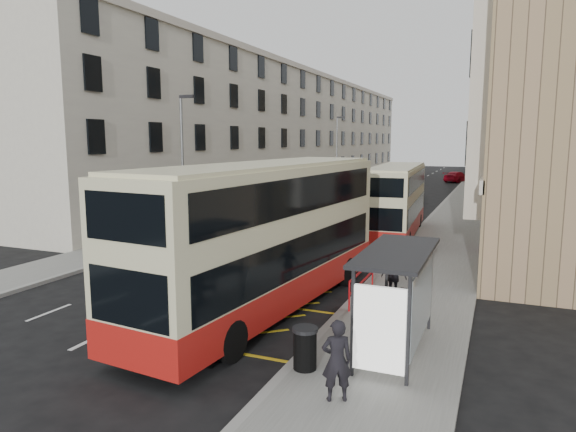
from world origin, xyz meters
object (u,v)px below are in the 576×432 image
at_px(white_van, 349,183).
at_px(litter_bin, 305,347).
at_px(pedestrian_near, 337,360).
at_px(bus_shelter, 399,281).
at_px(pedestrian_mid, 404,317).
at_px(car_silver, 377,176).
at_px(car_red, 457,177).
at_px(street_lamp_far, 337,149).
at_px(double_decker_rear, 396,201).
at_px(pedestrian_far, 394,277).
at_px(street_lamp_near, 183,158).
at_px(car_dark, 401,171).
at_px(double_decker_front, 267,237).

bearing_deg(white_van, litter_bin, -58.64).
bearing_deg(pedestrian_near, bus_shelter, -133.36).
height_order(pedestrian_mid, car_silver, pedestrian_mid).
bearing_deg(car_red, litter_bin, 113.08).
xyz_separation_m(street_lamp_far, double_decker_rear, (11.35, -25.24, -2.52)).
xyz_separation_m(double_decker_rear, pedestrian_far, (2.31, -12.34, -1.21)).
xyz_separation_m(street_lamp_near, street_lamp_far, (0.00, 30.00, 0.00)).
relative_size(litter_bin, white_van, 0.18).
bearing_deg(pedestrian_mid, street_lamp_far, 89.25).
distance_m(street_lamp_near, pedestrian_mid, 19.12).
height_order(pedestrian_mid, white_van, pedestrian_mid).
height_order(bus_shelter, street_lamp_near, street_lamp_near).
relative_size(car_dark, car_red, 0.93).
xyz_separation_m(litter_bin, car_dark, (-10.43, 70.70, 0.05)).
bearing_deg(pedestrian_far, car_silver, -72.12).
bearing_deg(street_lamp_far, car_silver, 85.60).
relative_size(street_lamp_far, car_dark, 1.79).
bearing_deg(double_decker_front, street_lamp_near, 140.42).
distance_m(pedestrian_mid, pedestrian_far, 4.19).
xyz_separation_m(double_decker_rear, pedestrian_mid, (3.37, -16.39, -1.17)).
bearing_deg(car_dark, white_van, -78.61).
bearing_deg(double_decker_front, street_lamp_far, 109.58).
distance_m(bus_shelter, white_van, 45.56).
relative_size(double_decker_rear, white_van, 1.86).
relative_size(street_lamp_near, car_dark, 1.79).
bearing_deg(street_lamp_far, pedestrian_near, -72.87).
distance_m(litter_bin, white_van, 46.54).
bearing_deg(double_decker_front, litter_bin, -48.65).
xyz_separation_m(bus_shelter, litter_bin, (-1.94, -1.59, -1.45)).
relative_size(double_decker_rear, car_red, 2.18).
xyz_separation_m(street_lamp_near, car_dark, (2.33, 56.73, -3.90)).
height_order(street_lamp_near, pedestrian_mid, street_lamp_near).
distance_m(street_lamp_far, car_red, 20.75).
xyz_separation_m(street_lamp_far, pedestrian_far, (13.66, -37.58, -3.72)).
bearing_deg(street_lamp_far, pedestrian_far, -70.02).
bearing_deg(bus_shelter, pedestrian_far, 102.12).
xyz_separation_m(street_lamp_far, car_red, (11.55, 16.78, -3.93)).
distance_m(street_lamp_far, litter_bin, 45.96).
relative_size(street_lamp_far, car_silver, 2.02).
relative_size(double_decker_front, white_van, 2.21).
distance_m(pedestrian_near, car_red, 61.97).
bearing_deg(car_red, double_decker_front, 110.26).
xyz_separation_m(litter_bin, car_red, (-1.21, 60.76, 0.01)).
height_order(double_decker_rear, litter_bin, double_decker_rear).
xyz_separation_m(pedestrian_near, pedestrian_far, (-0.25, 7.56, -0.13)).
height_order(car_dark, car_red, car_dark).
bearing_deg(street_lamp_far, double_decker_front, -76.11).
distance_m(bus_shelter, double_decker_rear, 17.48).
xyz_separation_m(white_van, car_dark, (1.18, 25.64, -0.05)).
distance_m(pedestrian_near, car_dark, 72.80).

